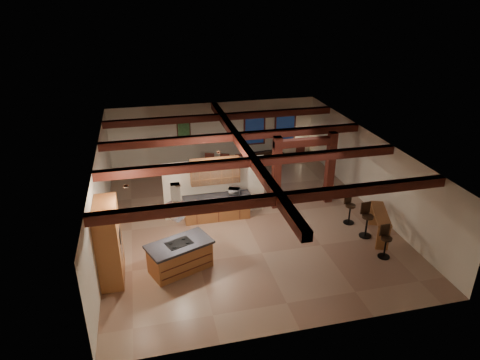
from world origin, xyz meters
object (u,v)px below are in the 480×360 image
object	(u,v)px
sofa	(263,155)
bar_counter	(380,221)
dining_table	(224,175)
kitchen_island	(180,256)

from	to	relation	value
sofa	bar_counter	world-z (taller)	bar_counter
dining_table	kitchen_island	bearing A→B (deg)	-105.40
kitchen_island	dining_table	distance (m)	6.49
bar_counter	sofa	bearing A→B (deg)	103.85
kitchen_island	sofa	size ratio (longest dim) A/B	1.09
bar_counter	dining_table	bearing A→B (deg)	127.30
dining_table	bar_counter	size ratio (longest dim) A/B	1.08
kitchen_island	bar_counter	size ratio (longest dim) A/B	1.19
kitchen_island	bar_counter	distance (m)	6.87
kitchen_island	sofa	bearing A→B (deg)	58.47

